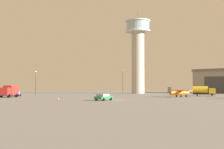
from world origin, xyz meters
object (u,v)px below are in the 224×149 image
object	(u,v)px
light_post_west	(123,80)
light_post_east	(36,81)
car_green	(103,97)
car_blue	(16,94)
truck_box_red	(9,91)
truck_fuel_tanker_yellow	(203,91)
airplane_orange	(179,92)
traffic_cone_near_left	(58,99)
control_tower	(138,49)

from	to	relation	value
light_post_west	light_post_east	distance (m)	34.48
car_green	light_post_west	size ratio (longest dim) A/B	0.46
car_green	light_post_west	world-z (taller)	light_post_west
car_green	car_blue	world-z (taller)	same
truck_box_red	car_green	world-z (taller)	truck_box_red
truck_fuel_tanker_yellow	car_blue	bearing A→B (deg)	-161.92
airplane_orange	traffic_cone_near_left	world-z (taller)	airplane_orange
airplane_orange	car_blue	size ratio (longest dim) A/B	2.31
light_post_west	traffic_cone_near_left	xyz separation A→B (m)	(-18.54, -56.56, -5.37)
airplane_orange	truck_fuel_tanker_yellow	size ratio (longest dim) A/B	1.33
truck_box_red	light_post_east	bearing A→B (deg)	-169.91
control_tower	airplane_orange	world-z (taller)	control_tower
car_blue	light_post_east	world-z (taller)	light_post_east
car_green	car_blue	size ratio (longest dim) A/B	1.10
truck_fuel_tanker_yellow	traffic_cone_near_left	size ratio (longest dim) A/B	10.83
truck_box_red	car_green	xyz separation A→B (m)	(24.87, -19.83, -1.02)
airplane_orange	car_blue	world-z (taller)	airplane_orange
truck_fuel_tanker_yellow	car_blue	distance (m)	56.90
truck_fuel_tanker_yellow	light_post_east	xyz separation A→B (m)	(-54.15, 16.82, 3.38)
traffic_cone_near_left	light_post_east	bearing A→B (deg)	107.11
control_tower	truck_box_red	bearing A→B (deg)	-133.24
control_tower	light_post_west	world-z (taller)	control_tower
car_green	light_post_east	distance (m)	50.28
truck_box_red	light_post_west	distance (m)	50.83
car_green	car_blue	distance (m)	38.97
car_blue	light_post_east	xyz separation A→B (m)	(2.72, 15.17, 4.31)
truck_box_red	light_post_west	world-z (taller)	light_post_west
airplane_orange	traffic_cone_near_left	xyz separation A→B (m)	(-30.81, -18.77, -0.99)
control_tower	light_post_east	world-z (taller)	control_tower
car_green	light_post_west	xyz separation A→B (m)	(9.17, 57.37, 4.95)
airplane_orange	light_post_east	world-z (taller)	light_post_east
light_post_west	truck_fuel_tanker_yellow	bearing A→B (deg)	-53.22
truck_fuel_tanker_yellow	light_post_east	world-z (taller)	light_post_east
truck_fuel_tanker_yellow	light_post_east	size ratio (longest dim) A/B	0.84
car_blue	control_tower	bearing A→B (deg)	-50.13
traffic_cone_near_left	car_green	bearing A→B (deg)	-4.96
truck_box_red	truck_fuel_tanker_yellow	distance (m)	56.74
truck_box_red	traffic_cone_near_left	size ratio (longest dim) A/B	9.62
control_tower	light_post_east	distance (m)	45.62
control_tower	airplane_orange	distance (m)	47.68
light_post_east	truck_fuel_tanker_yellow	bearing A→B (deg)	-17.26
car_blue	light_post_west	size ratio (longest dim) A/B	0.42
light_post_east	traffic_cone_near_left	world-z (taller)	light_post_east
airplane_orange	truck_fuel_tanker_yellow	world-z (taller)	truck_fuel_tanker_yellow
truck_fuel_tanker_yellow	traffic_cone_near_left	bearing A→B (deg)	-126.73
car_blue	traffic_cone_near_left	size ratio (longest dim) A/B	6.24
control_tower	light_post_west	size ratio (longest dim) A/B	3.62
light_post_east	control_tower	bearing A→B (deg)	25.85
car_green	traffic_cone_near_left	world-z (taller)	car_green
truck_fuel_tanker_yellow	car_green	xyz separation A→B (m)	(-31.31, -27.76, -0.92)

